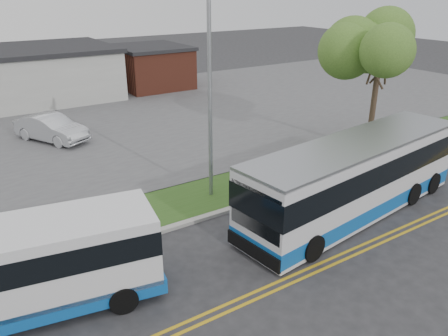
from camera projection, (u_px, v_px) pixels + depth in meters
ground at (182, 242)px, 16.58m from camera, size 140.00×140.00×0.00m
lane_line_north at (240, 298)px, 13.60m from camera, size 70.00×0.12×0.01m
lane_line_south at (245, 304)px, 13.36m from camera, size 70.00×0.12×0.01m
curb at (169, 228)px, 17.40m from camera, size 80.00×0.30×0.15m
verge at (151, 211)px, 18.81m from camera, size 80.00×3.30×0.10m
parking_lot at (65, 128)px, 29.73m from camera, size 80.00×25.00×0.10m
brick_wing at (151, 67)px, 41.23m from camera, size 6.30×7.30×3.90m
tree_east at (382, 42)px, 23.53m from camera, size 5.20×5.20×8.33m
streetlight_near at (211, 84)px, 18.18m from camera, size 0.35×1.53×9.50m
shuttle_bus at (53, 262)px, 12.79m from camera, size 7.67×3.58×2.84m
transit_bus at (355, 177)px, 18.19m from camera, size 11.84×3.98×3.22m
parked_car_a at (51, 128)px, 26.89m from camera, size 3.89×5.19×1.64m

